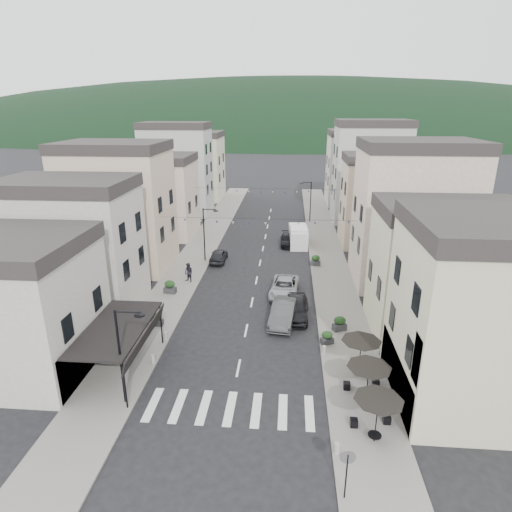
{
  "coord_description": "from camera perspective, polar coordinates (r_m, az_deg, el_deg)",
  "views": [
    {
      "loc": [
        3.08,
        -17.87,
        16.28
      ],
      "look_at": [
        0.17,
        18.32,
        3.5
      ],
      "focal_mm": 30.0,
      "sensor_mm": 36.0,
      "label": 1
    }
  ],
  "objects": [
    {
      "name": "ground",
      "position": [
        24.37,
        -4.18,
        -22.58
      ],
      "size": [
        700.0,
        700.0,
        0.0
      ],
      "primitive_type": "plane",
      "color": "black",
      "rests_on": "ground"
    },
    {
      "name": "sidewalk_left",
      "position": [
        53.5,
        -7.04,
        1.59
      ],
      "size": [
        4.0,
        76.0,
        0.12
      ],
      "primitive_type": "cube",
      "color": "slate",
      "rests_on": "ground"
    },
    {
      "name": "sidewalk_right",
      "position": [
        52.63,
        9.19,
        1.19
      ],
      "size": [
        4.0,
        76.0,
        0.12
      ],
      "primitive_type": "cube",
      "color": "slate",
      "rests_on": "ground"
    },
    {
      "name": "hill_backdrop",
      "position": [
        318.3,
        4.21,
        16.41
      ],
      "size": [
        640.0,
        360.0,
        70.0
      ],
      "primitive_type": "ellipsoid",
      "color": "black",
      "rests_on": "ground"
    },
    {
      "name": "bistro_building",
      "position": [
        27.13,
        29.26,
        -7.85
      ],
      "size": [
        10.0,
        8.0,
        10.0
      ],
      "primitive_type": "cube",
      "color": "beige",
      "rests_on": "ground"
    },
    {
      "name": "boutique_awning",
      "position": [
        28.34,
        -17.61,
        -9.29
      ],
      "size": [
        3.77,
        7.5,
        3.28
      ],
      "color": "black",
      "rests_on": "ground"
    },
    {
      "name": "buildings_row_left",
      "position": [
        59.21,
        -12.91,
        9.03
      ],
      "size": [
        10.2,
        54.16,
        14.0
      ],
      "color": "#A7A399",
      "rests_on": "ground"
    },
    {
      "name": "buildings_row_right",
      "position": [
        56.53,
        16.36,
        8.47
      ],
      "size": [
        10.2,
        54.16,
        14.5
      ],
      "color": "beige",
      "rests_on": "ground"
    },
    {
      "name": "cafe_terrace",
      "position": [
        25.35,
        14.79,
        -14.66
      ],
      "size": [
        2.5,
        8.1,
        2.53
      ],
      "color": "black",
      "rests_on": "ground"
    },
    {
      "name": "streetlamp_left_near",
      "position": [
        25.15,
        -17.19,
        -11.59
      ],
      "size": [
        1.7,
        0.56,
        6.0
      ],
      "color": "black",
      "rests_on": "ground"
    },
    {
      "name": "streetlamp_left_far",
      "position": [
        46.5,
        -6.63,
        3.56
      ],
      "size": [
        1.7,
        0.56,
        6.0
      ],
      "color": "black",
      "rests_on": "ground"
    },
    {
      "name": "streetlamp_right_far",
      "position": [
        63.2,
        7.05,
        7.76
      ],
      "size": [
        1.7,
        0.56,
        6.0
      ],
      "color": "black",
      "rests_on": "ground"
    },
    {
      "name": "traffic_sign",
      "position": [
        20.49,
        12.06,
        -25.6
      ],
      "size": [
        0.7,
        0.07,
        2.7
      ],
      "color": "black",
      "rests_on": "ground"
    },
    {
      "name": "bollards",
      "position": [
        28.41,
        -2.5,
        -14.56
      ],
      "size": [
        11.66,
        10.26,
        0.6
      ],
      "color": "gray",
      "rests_on": "ground"
    },
    {
      "name": "bunting_near",
      "position": [
        41.38,
        0.17,
        4.51
      ],
      "size": [
        19.0,
        0.28,
        0.62
      ],
      "color": "black",
      "rests_on": "ground"
    },
    {
      "name": "bunting_far",
      "position": [
        56.96,
        1.43,
        8.63
      ],
      "size": [
        19.0,
        0.28,
        0.62
      ],
      "color": "black",
      "rests_on": "ground"
    },
    {
      "name": "parked_car_a",
      "position": [
        34.97,
        5.38,
        -6.92
      ],
      "size": [
        2.1,
        4.91,
        1.65
      ],
      "primitive_type": "imported",
      "rotation": [
        0.0,
        0.0,
        -0.03
      ],
      "color": "black",
      "rests_on": "ground"
    },
    {
      "name": "parked_car_b",
      "position": [
        34.15,
        3.66,
        -7.54
      ],
      "size": [
        2.34,
        5.24,
        1.67
      ],
      "primitive_type": "imported",
      "rotation": [
        0.0,
        0.0,
        -0.12
      ],
      "color": "#37383A",
      "rests_on": "ground"
    },
    {
      "name": "parked_car_c",
      "position": [
        38.91,
        3.81,
        -4.19
      ],
      "size": [
        2.9,
        5.53,
        1.48
      ],
      "primitive_type": "imported",
      "rotation": [
        0.0,
        0.0,
        -0.08
      ],
      "color": "#95989D",
      "rests_on": "ground"
    },
    {
      "name": "parked_car_d",
      "position": [
        52.86,
        4.29,
        2.14
      ],
      "size": [
        1.94,
        4.53,
        1.3
      ],
      "primitive_type": "imported",
      "rotation": [
        0.0,
        0.0,
        0.03
      ],
      "color": "black",
      "rests_on": "ground"
    },
    {
      "name": "parked_car_e",
      "position": [
        47.27,
        -5.01,
        0.08
      ],
      "size": [
        1.69,
        4.16,
        1.41
      ],
      "primitive_type": "imported",
      "rotation": [
        0.0,
        0.0,
        3.15
      ],
      "color": "black",
      "rests_on": "ground"
    },
    {
      "name": "delivery_van",
      "position": [
        52.74,
        5.63,
        2.72
      ],
      "size": [
        2.35,
        5.34,
        2.51
      ],
      "rotation": [
        0.0,
        0.0,
        0.05
      ],
      "color": "silver",
      "rests_on": "ground"
    },
    {
      "name": "pedestrian_a",
      "position": [
        34.46,
        -15.15,
        -7.8
      ],
      "size": [
        0.64,
        0.47,
        1.61
      ],
      "primitive_type": "imported",
      "rotation": [
        0.0,
        0.0,
        0.16
      ],
      "color": "black",
      "rests_on": "sidewalk_left"
    },
    {
      "name": "pedestrian_b",
      "position": [
        41.82,
        -8.96,
        -2.19
      ],
      "size": [
        1.15,
        1.07,
        1.89
      ],
      "primitive_type": "imported",
      "rotation": [
        0.0,
        0.0,
        -0.51
      ],
      "color": "black",
      "rests_on": "sidewalk_left"
    },
    {
      "name": "planter_la",
      "position": [
        34.4,
        -13.07,
        -8.22
      ],
      "size": [
        0.95,
        0.55,
        1.04
      ],
      "rotation": [
        0.0,
        0.0,
        0.04
      ],
      "color": "#2D2D2F",
      "rests_on": "sidewalk_left"
    },
    {
      "name": "planter_lb",
      "position": [
        39.78,
        -11.41,
        -4.05
      ],
      "size": [
        1.17,
        0.75,
        1.22
      ],
      "rotation": [
        0.0,
        0.0,
        -0.14
      ],
      "color": "#2E2D30",
      "rests_on": "sidewalk_left"
    },
    {
      "name": "planter_ra",
      "position": [
        31.55,
        9.45,
        -10.68
      ],
      "size": [
        1.02,
        0.82,
        1.01
      ],
      "rotation": [
        0.0,
        0.0,
        0.42
      ],
      "color": "#2C2B2E",
      "rests_on": "sidewalk_right"
    },
    {
      "name": "planter_rb",
      "position": [
        33.44,
        11.08,
        -8.82
      ],
      "size": [
        1.16,
        0.94,
        1.14
      ],
      "rotation": [
        0.0,
        0.0,
        0.43
      ],
      "color": "#303032",
      "rests_on": "sidewalk_right"
    },
    {
      "name": "planter_rc",
      "position": [
        46.12,
        7.95,
        -0.57
      ],
      "size": [
        1.11,
        0.75,
        1.15
      ],
      "rotation": [
        0.0,
        0.0,
        -0.19
      ],
      "color": "#303032",
      "rests_on": "sidewalk_right"
    }
  ]
}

